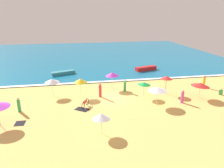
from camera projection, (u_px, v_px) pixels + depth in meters
ground_plane at (111, 98)px, 26.26m from camera, size 60.00×60.00×0.00m
ocean_water at (91, 55)px, 52.36m from camera, size 60.00×44.00×0.10m
wave_breaker_foam at (104, 81)px, 32.10m from camera, size 57.00×0.70×0.01m
beach_umbrella_0 at (158, 89)px, 23.66m from camera, size 2.77×2.78×2.10m
beach_umbrella_1 at (144, 84)px, 25.95m from camera, size 2.00×1.99×1.95m
beach_umbrella_2 at (52, 81)px, 26.30m from camera, size 2.02×2.04×2.24m
beach_umbrella_3 at (101, 116)px, 18.01m from camera, size 1.67×1.70×1.95m
beach_umbrella_6 at (166, 78)px, 27.05m from camera, size 1.84×1.86×2.36m
beach_umbrella_7 at (200, 85)px, 25.66m from camera, size 2.31×2.29×2.01m
beach_umbrella_8 at (80, 81)px, 26.13m from camera, size 2.30×2.30×2.28m
beach_umbrella_9 at (112, 74)px, 28.84m from camera, size 2.20×2.19×2.33m
parked_bicycle at (85, 103)px, 23.75m from camera, size 0.90×1.64×0.76m
beachgoer_0 at (100, 90)px, 26.28m from camera, size 0.47×0.47×1.76m
beachgoer_1 at (125, 86)px, 28.10m from camera, size 0.46×0.46×1.65m
beachgoer_2 at (19, 105)px, 22.32m from camera, size 0.40×0.40×1.60m
beachgoer_3 at (221, 92)px, 27.10m from camera, size 0.52×0.52×0.88m
beachgoer_4 at (204, 82)px, 29.63m from camera, size 0.42×0.42×1.70m
beachgoer_5 at (182, 97)px, 24.57m from camera, size 0.47×0.47×1.57m
beach_towel_1 at (20, 123)px, 20.17m from camera, size 0.97×1.10×0.01m
beach_towel_2 at (82, 109)px, 23.07m from camera, size 1.75×1.63×0.01m
small_boat_0 at (63, 73)px, 35.73m from camera, size 4.03×2.29×0.54m
small_boat_1 at (146, 68)px, 38.26m from camera, size 4.09×2.06×0.66m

